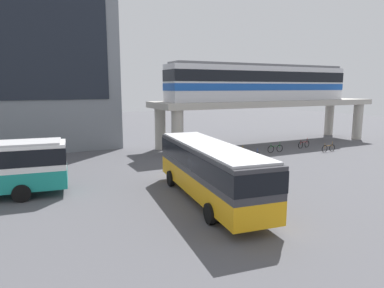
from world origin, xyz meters
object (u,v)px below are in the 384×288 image
train (261,82)px  bicycle_blue (252,156)px  bicycle_orange (238,153)px  bus_main (210,166)px  bicycle_red (304,144)px  bicycle_brown (328,148)px  bicycle_green (275,149)px

train → bicycle_blue: 10.77m
bicycle_orange → bicycle_blue: (0.28, -1.70, 0.00)m
bus_main → bicycle_orange: bus_main is taller
bicycle_orange → bicycle_blue: size_ratio=0.99×
bicycle_orange → bicycle_red: 8.96m
bus_main → bicycle_orange: size_ratio=6.33×
train → bicycle_red: 8.06m
bicycle_orange → train: bearing=38.4°
bicycle_brown → bicycle_blue: same height
bicycle_green → train: bearing=72.0°
bicycle_green → bicycle_blue: (-4.27, -2.02, 0.00)m
bicycle_red → bicycle_green: same height
bicycle_orange → bicycle_blue: same height
bicycle_green → bicycle_red: bearing=8.5°
bicycle_orange → bicycle_blue: bearing=-80.8°
train → bicycle_red: size_ratio=12.21×
bus_main → bicycle_red: bearing=31.1°
bicycle_blue → bicycle_red: bearing=17.2°
train → bicycle_orange: 10.01m
train → bicycle_orange: size_ratio=12.19×
train → bicycle_green: size_ratio=12.12×
bicycle_red → bicycle_blue: size_ratio=0.99×
bus_main → bicycle_orange: bearing=48.5°
bicycle_orange → bicycle_green: size_ratio=0.99×
bicycle_red → bicycle_brown: bearing=-79.3°
bicycle_orange → bicycle_green: bearing=3.9°
bus_main → train: bearing=44.7°
train → bus_main: (-14.29, -14.14, -4.86)m
bicycle_red → bicycle_orange: bearing=-173.8°
bicycle_orange → bicycle_red: same height
train → bicycle_brown: bearing=-62.1°
bicycle_brown → bicycle_green: size_ratio=1.00×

